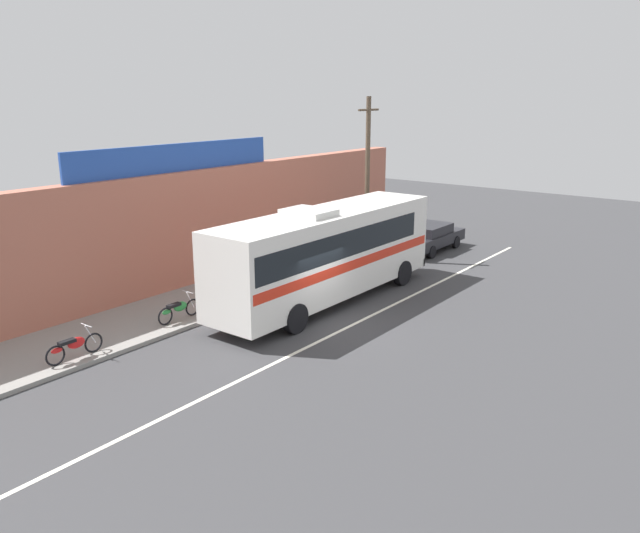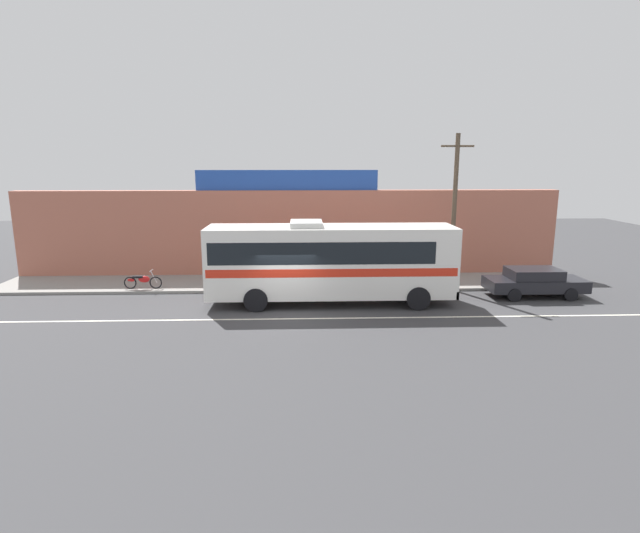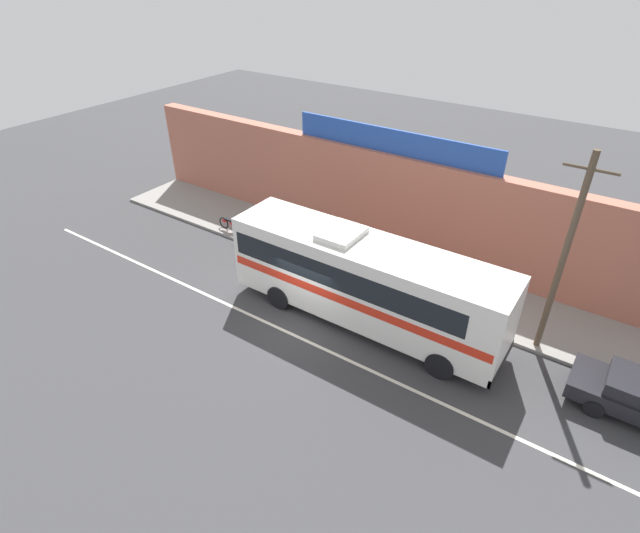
% 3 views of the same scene
% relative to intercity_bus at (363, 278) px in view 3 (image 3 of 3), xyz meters
% --- Properties ---
extents(ground_plane, '(70.00, 70.00, 0.00)m').
position_rel_intercity_bus_xyz_m(ground_plane, '(-1.90, -1.47, -2.06)').
color(ground_plane, '#3A3A3D').
extents(sidewalk_slab, '(30.00, 3.60, 0.14)m').
position_rel_intercity_bus_xyz_m(sidewalk_slab, '(-1.90, 3.73, -1.99)').
color(sidewalk_slab, gray).
rests_on(sidewalk_slab, ground_plane).
extents(storefront_facade, '(30.00, 0.70, 4.80)m').
position_rel_intercity_bus_xyz_m(storefront_facade, '(-1.90, 5.88, 0.34)').
color(storefront_facade, '#B26651').
rests_on(storefront_facade, ground_plane).
extents(storefront_billboard, '(9.99, 0.12, 1.10)m').
position_rel_intercity_bus_xyz_m(storefront_billboard, '(-2.01, 5.88, 3.29)').
color(storefront_billboard, '#234CAD').
rests_on(storefront_billboard, storefront_facade).
extents(road_center_stripe, '(30.00, 0.14, 0.01)m').
position_rel_intercity_bus_xyz_m(road_center_stripe, '(-1.90, -2.27, -2.06)').
color(road_center_stripe, silver).
rests_on(road_center_stripe, ground_plane).
extents(intercity_bus, '(11.05, 2.64, 3.78)m').
position_rel_intercity_bus_xyz_m(intercity_bus, '(0.00, 0.00, 0.00)').
color(intercity_bus, white).
rests_on(intercity_bus, ground_plane).
extents(utility_pole, '(1.60, 0.22, 7.54)m').
position_rel_intercity_bus_xyz_m(utility_pole, '(6.26, 2.30, 1.98)').
color(utility_pole, brown).
rests_on(utility_pole, sidewalk_slab).
extents(motorcycle_green, '(1.88, 0.56, 0.94)m').
position_rel_intercity_bus_xyz_m(motorcycle_green, '(-9.18, 2.45, -1.50)').
color(motorcycle_green, black).
rests_on(motorcycle_green, sidewalk_slab).
extents(motorcycle_purple, '(1.84, 0.56, 0.94)m').
position_rel_intercity_bus_xyz_m(motorcycle_purple, '(-5.08, 2.59, -1.50)').
color(motorcycle_purple, black).
rests_on(motorcycle_purple, sidewalk_slab).
extents(pedestrian_by_curb, '(0.30, 0.48, 1.73)m').
position_rel_intercity_bus_xyz_m(pedestrian_by_curb, '(3.32, 3.17, -0.91)').
color(pedestrian_by_curb, brown).
rests_on(pedestrian_by_curb, sidewalk_slab).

